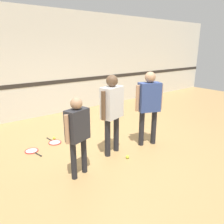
# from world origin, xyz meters

# --- Properties ---
(ground_plane) EXTENTS (16.00, 16.00, 0.00)m
(ground_plane) POSITION_xyz_m (0.00, 0.00, 0.00)
(ground_plane) COLOR tan
(wall_back) EXTENTS (16.00, 0.07, 3.20)m
(wall_back) POSITION_xyz_m (0.00, 3.19, 1.60)
(wall_back) COLOR silver
(wall_back) RESTS_ON ground_plane
(person_instructor) EXTENTS (0.59, 0.36, 1.61)m
(person_instructor) POSITION_xyz_m (-0.22, -0.15, 0.99)
(person_instructor) COLOR #232328
(person_instructor) RESTS_ON ground_plane
(person_student_left) EXTENTS (0.50, 0.31, 1.36)m
(person_student_left) POSITION_xyz_m (-1.15, -0.44, 0.84)
(person_student_left) COLOR #232328
(person_student_left) RESTS_ON ground_plane
(person_student_right) EXTENTS (0.58, 0.40, 1.62)m
(person_student_right) POSITION_xyz_m (0.67, -0.29, 1.00)
(person_student_right) COLOR #232328
(person_student_right) RESTS_ON ground_plane
(racket_spare_on_floor) EXTENTS (0.32, 0.53, 0.03)m
(racket_spare_on_floor) POSITION_xyz_m (-0.95, 1.06, 0.01)
(racket_spare_on_floor) COLOR red
(racket_spare_on_floor) RESTS_ON ground_plane
(racket_second_spare) EXTENTS (0.33, 0.52, 0.03)m
(racket_second_spare) POSITION_xyz_m (-1.50, 0.93, 0.01)
(racket_second_spare) COLOR red
(racket_second_spare) RESTS_ON ground_plane
(tennis_ball_near_instructor) EXTENTS (0.07, 0.07, 0.07)m
(tennis_ball_near_instructor) POSITION_xyz_m (-0.12, -0.52, 0.03)
(tennis_ball_near_instructor) COLOR #CCE038
(tennis_ball_near_instructor) RESTS_ON ground_plane
(tennis_ball_by_spare_racket) EXTENTS (0.07, 0.07, 0.07)m
(tennis_ball_by_spare_racket) POSITION_xyz_m (-0.88, 1.23, 0.03)
(tennis_ball_by_spare_racket) COLOR #CCE038
(tennis_ball_by_spare_racket) RESTS_ON ground_plane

